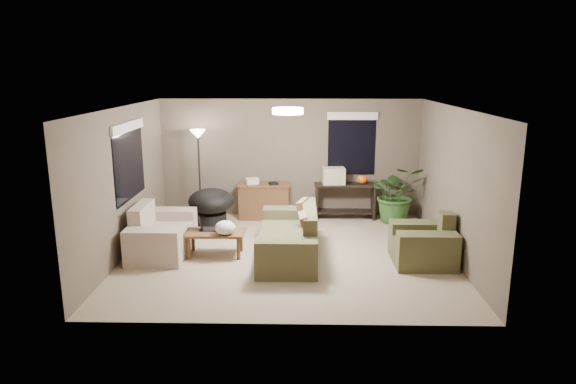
{
  "coord_description": "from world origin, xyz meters",
  "views": [
    {
      "loc": [
        0.18,
        -8.33,
        3.09
      ],
      "look_at": [
        0.0,
        0.2,
        1.05
      ],
      "focal_mm": 32.0,
      "sensor_mm": 36.0,
      "label": 1
    }
  ],
  "objects_px": {
    "armchair": "(424,245)",
    "coffee_table": "(215,235)",
    "console_table": "(345,198)",
    "main_sofa": "(290,240)",
    "papasan_chair": "(211,205)",
    "cat_scratching_post": "(427,239)",
    "floor_lamp": "(198,145)",
    "desk": "(264,201)",
    "houseplant": "(397,200)",
    "loveseat": "(161,236)"
  },
  "relations": [
    {
      "from": "main_sofa",
      "to": "papasan_chair",
      "type": "xyz_separation_m",
      "value": [
        -1.6,
        1.59,
        0.17
      ]
    },
    {
      "from": "houseplant",
      "to": "loveseat",
      "type": "bearing_deg",
      "value": -156.43
    },
    {
      "from": "armchair",
      "to": "loveseat",
      "type": "bearing_deg",
      "value": 174.7
    },
    {
      "from": "houseplant",
      "to": "main_sofa",
      "type": "bearing_deg",
      "value": -136.03
    },
    {
      "from": "console_table",
      "to": "coffee_table",
      "type": "bearing_deg",
      "value": -136.13
    },
    {
      "from": "desk",
      "to": "console_table",
      "type": "distance_m",
      "value": 1.71
    },
    {
      "from": "loveseat",
      "to": "desk",
      "type": "distance_m",
      "value": 2.7
    },
    {
      "from": "papasan_chair",
      "to": "houseplant",
      "type": "relative_size",
      "value": 0.91
    },
    {
      "from": "loveseat",
      "to": "cat_scratching_post",
      "type": "xyz_separation_m",
      "value": [
        4.63,
        0.17,
        -0.08
      ]
    },
    {
      "from": "armchair",
      "to": "floor_lamp",
      "type": "relative_size",
      "value": 0.52
    },
    {
      "from": "papasan_chair",
      "to": "floor_lamp",
      "type": "relative_size",
      "value": 0.57
    },
    {
      "from": "papasan_chair",
      "to": "cat_scratching_post",
      "type": "distance_m",
      "value": 4.19
    },
    {
      "from": "papasan_chair",
      "to": "desk",
      "type": "bearing_deg",
      "value": 34.94
    },
    {
      "from": "main_sofa",
      "to": "desk",
      "type": "relative_size",
      "value": 2.0
    },
    {
      "from": "main_sofa",
      "to": "houseplant",
      "type": "bearing_deg",
      "value": 43.97
    },
    {
      "from": "armchair",
      "to": "coffee_table",
      "type": "height_order",
      "value": "armchair"
    },
    {
      "from": "armchair",
      "to": "desk",
      "type": "xyz_separation_m",
      "value": [
        -2.78,
        2.55,
        0.08
      ]
    },
    {
      "from": "loveseat",
      "to": "cat_scratching_post",
      "type": "height_order",
      "value": "loveseat"
    },
    {
      "from": "desk",
      "to": "cat_scratching_post",
      "type": "height_order",
      "value": "desk"
    },
    {
      "from": "cat_scratching_post",
      "to": "coffee_table",
      "type": "bearing_deg",
      "value": -175.15
    },
    {
      "from": "console_table",
      "to": "main_sofa",
      "type": "bearing_deg",
      "value": -115.63
    },
    {
      "from": "main_sofa",
      "to": "cat_scratching_post",
      "type": "height_order",
      "value": "main_sofa"
    },
    {
      "from": "armchair",
      "to": "houseplant",
      "type": "xyz_separation_m",
      "value": [
        -0.02,
        2.33,
        0.17
      ]
    },
    {
      "from": "loveseat",
      "to": "desk",
      "type": "bearing_deg",
      "value": 52.3
    },
    {
      "from": "loveseat",
      "to": "houseplant",
      "type": "height_order",
      "value": "houseplant"
    },
    {
      "from": "desk",
      "to": "console_table",
      "type": "xyz_separation_m",
      "value": [
        1.71,
        0.03,
        0.06
      ]
    },
    {
      "from": "desk",
      "to": "houseplant",
      "type": "height_order",
      "value": "houseplant"
    },
    {
      "from": "armchair",
      "to": "coffee_table",
      "type": "distance_m",
      "value": 3.47
    },
    {
      "from": "console_table",
      "to": "floor_lamp",
      "type": "bearing_deg",
      "value": -175.48
    },
    {
      "from": "coffee_table",
      "to": "houseplant",
      "type": "xyz_separation_m",
      "value": [
        3.45,
        2.06,
        0.11
      ]
    },
    {
      "from": "loveseat",
      "to": "floor_lamp",
      "type": "distance_m",
      "value": 2.35
    },
    {
      "from": "armchair",
      "to": "houseplant",
      "type": "height_order",
      "value": "houseplant"
    },
    {
      "from": "papasan_chair",
      "to": "coffee_table",
      "type": "bearing_deg",
      "value": -78.36
    },
    {
      "from": "papasan_chair",
      "to": "houseplant",
      "type": "distance_m",
      "value": 3.8
    },
    {
      "from": "houseplant",
      "to": "desk",
      "type": "bearing_deg",
      "value": 175.6
    },
    {
      "from": "coffee_table",
      "to": "desk",
      "type": "distance_m",
      "value": 2.38
    },
    {
      "from": "desk",
      "to": "floor_lamp",
      "type": "distance_m",
      "value": 1.81
    },
    {
      "from": "papasan_chair",
      "to": "houseplant",
      "type": "bearing_deg",
      "value": 7.46
    },
    {
      "from": "main_sofa",
      "to": "console_table",
      "type": "distance_m",
      "value": 2.59
    },
    {
      "from": "main_sofa",
      "to": "houseplant",
      "type": "height_order",
      "value": "houseplant"
    },
    {
      "from": "console_table",
      "to": "houseplant",
      "type": "height_order",
      "value": "houseplant"
    },
    {
      "from": "coffee_table",
      "to": "houseplant",
      "type": "height_order",
      "value": "houseplant"
    },
    {
      "from": "floor_lamp",
      "to": "houseplant",
      "type": "relative_size",
      "value": 1.59
    },
    {
      "from": "loveseat",
      "to": "papasan_chair",
      "type": "relative_size",
      "value": 1.46
    },
    {
      "from": "loveseat",
      "to": "houseplant",
      "type": "xyz_separation_m",
      "value": [
        4.41,
        1.92,
        0.17
      ]
    },
    {
      "from": "cat_scratching_post",
      "to": "loveseat",
      "type": "bearing_deg",
      "value": -177.87
    },
    {
      "from": "desk",
      "to": "cat_scratching_post",
      "type": "distance_m",
      "value": 3.57
    },
    {
      "from": "console_table",
      "to": "loveseat",
      "type": "bearing_deg",
      "value": -147.2
    },
    {
      "from": "loveseat",
      "to": "papasan_chair",
      "type": "distance_m",
      "value": 1.58
    },
    {
      "from": "desk",
      "to": "cat_scratching_post",
      "type": "bearing_deg",
      "value": -33.42
    }
  ]
}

